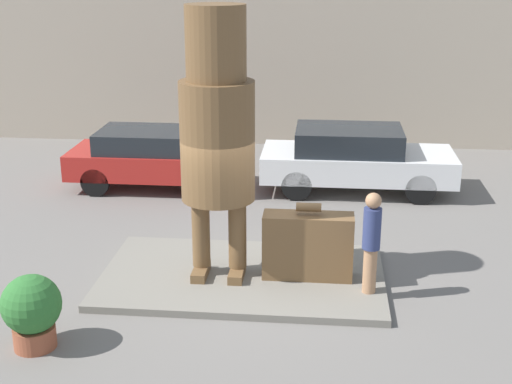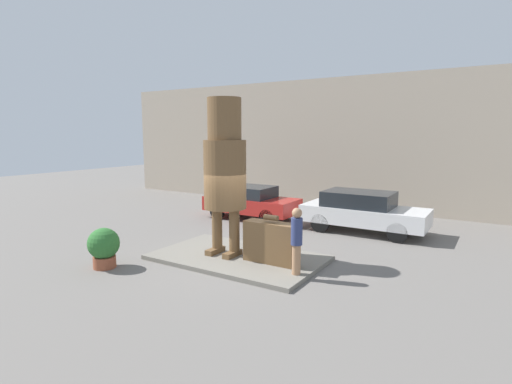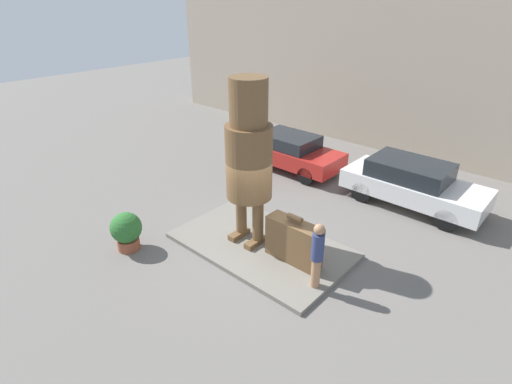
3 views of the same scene
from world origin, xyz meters
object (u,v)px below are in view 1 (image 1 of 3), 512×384
(tourist, at_px, (371,239))
(parked_car_white, at_px, (355,158))
(planter_pot, at_px, (32,309))
(giant_suitcase, at_px, (308,246))
(statue_figure, at_px, (217,124))
(parked_car_red, at_px, (153,157))

(tourist, bearing_deg, parked_car_white, 90.67)
(planter_pot, bearing_deg, tourist, 22.56)
(giant_suitcase, xyz_separation_m, tourist, (1.02, -0.49, 0.36))
(statue_figure, height_order, planter_pot, statue_figure)
(tourist, height_order, planter_pot, tourist)
(giant_suitcase, bearing_deg, parked_car_red, 127.82)
(giant_suitcase, bearing_deg, statue_figure, -178.38)
(giant_suitcase, height_order, planter_pot, giant_suitcase)
(parked_car_white, bearing_deg, tourist, -89.33)
(statue_figure, xyz_separation_m, giant_suitcase, (1.50, 0.04, -2.07))
(statue_figure, height_order, giant_suitcase, statue_figure)
(tourist, xyz_separation_m, parked_car_red, (-4.87, 5.45, -0.29))
(statue_figure, distance_m, parked_car_red, 5.88)
(parked_car_red, distance_m, planter_pot, 7.46)
(statue_figure, xyz_separation_m, parked_car_white, (2.45, 5.23, -1.95))
(giant_suitcase, relative_size, planter_pot, 1.37)
(tourist, relative_size, planter_pot, 1.53)
(tourist, distance_m, planter_pot, 5.25)
(parked_car_red, bearing_deg, giant_suitcase, -52.18)
(tourist, xyz_separation_m, parked_car_white, (-0.07, 5.67, -0.24))
(giant_suitcase, height_order, parked_car_red, giant_suitcase)
(tourist, bearing_deg, giant_suitcase, 154.44)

